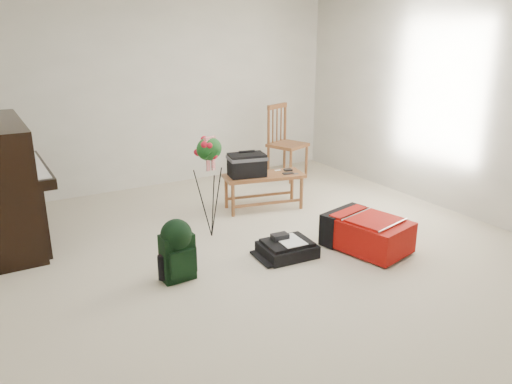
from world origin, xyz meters
TOP-DOWN VIEW (x-y plane):
  - floor at (0.00, 0.00)m, footprint 5.00×5.50m
  - wall_back at (0.00, 2.75)m, footprint 5.00×0.04m
  - wall_right at (2.50, 0.00)m, footprint 0.04×5.50m
  - piano at (-2.19, 1.60)m, footprint 0.71×1.50m
  - bench at (0.44, 1.16)m, footprint 1.01×0.58m
  - dining_chair at (1.55, 2.13)m, footprint 0.59×0.59m
  - red_suitcase at (0.84, -0.32)m, footprint 0.69×0.89m
  - black_duffel at (0.09, -0.10)m, footprint 0.53×0.44m
  - green_backpack at (-1.00, -0.02)m, footprint 0.29×0.27m
  - flower_stand at (-0.33, 0.71)m, footprint 0.44×0.44m

SIDE VIEW (x-z plane):
  - floor at x=0.00m, z-range -0.01..0.01m
  - black_duffel at x=0.09m, z-range -0.03..0.18m
  - red_suitcase at x=0.84m, z-range 0.01..0.34m
  - green_backpack at x=-1.00m, z-range 0.03..0.58m
  - bench at x=0.44m, z-range 0.15..0.88m
  - dining_chair at x=1.55m, z-range -0.01..1.05m
  - flower_stand at x=-0.33m, z-range -0.01..1.08m
  - piano at x=-2.19m, z-range -0.03..1.22m
  - wall_back at x=0.00m, z-range 0.00..2.50m
  - wall_right at x=2.50m, z-range 0.00..2.50m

